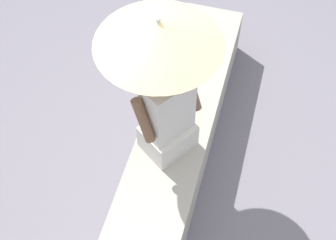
{
  "coord_description": "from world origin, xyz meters",
  "views": [
    {
      "loc": [
        1.84,
        0.51,
        3.49
      ],
      "look_at": [
        -0.03,
        -0.01,
        0.79
      ],
      "focal_mm": 53.53,
      "sensor_mm": 36.0,
      "label": 1
    }
  ],
  "objects": [
    {
      "name": "person_seated",
      "position": [
        -0.05,
        -0.02,
        0.83
      ],
      "size": [
        0.5,
        0.43,
        0.9
      ],
      "color": "beige",
      "rests_on": "stone_bench"
    },
    {
      "name": "ground_plane",
      "position": [
        0.0,
        0.0,
        0.0
      ],
      "size": [
        14.0,
        14.0,
        0.0
      ],
      "primitive_type": "plane",
      "color": "slate"
    },
    {
      "name": "stone_bench",
      "position": [
        0.0,
        0.0,
        0.22
      ],
      "size": [
        3.14,
        0.51,
        0.44
      ],
      "primitive_type": "cube",
      "color": "#A8A093",
      "rests_on": "ground"
    },
    {
      "name": "magazine",
      "position": [
        -0.51,
        -0.07,
        0.45
      ],
      "size": [
        0.31,
        0.24,
        0.01
      ],
      "primitive_type": "cube",
      "rotation": [
        0.0,
        0.0,
        0.15
      ],
      "color": "gold",
      "rests_on": "stone_bench"
    },
    {
      "name": "parasol",
      "position": [
        -0.12,
        -0.09,
        1.48
      ],
      "size": [
        0.78,
        0.78,
        1.15
      ],
      "color": "#B7B7BC",
      "rests_on": "stone_bench"
    }
  ]
}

